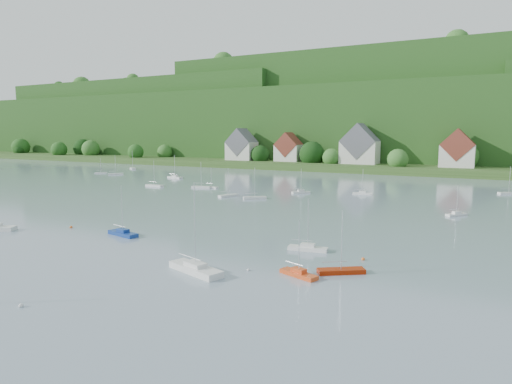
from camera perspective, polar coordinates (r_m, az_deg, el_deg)
far_shore_strip at (r=217.70m, az=12.63°, el=3.42°), size 600.00×60.00×3.00m
forested_ridge at (r=283.94m, az=16.47°, el=8.55°), size 620.00×181.22×69.89m
village_building_0 at (r=226.08m, az=-1.85°, el=5.78°), size 14.00×10.40×16.00m
village_building_1 at (r=216.77m, az=4.20°, el=5.48°), size 12.00×9.36×14.00m
village_building_2 at (r=204.39m, az=13.18°, el=5.60°), size 16.00×11.44×18.00m
village_building_3 at (r=196.25m, az=24.44°, el=4.80°), size 13.00×10.40×15.50m
near_sailboat_1 at (r=76.60m, az=-16.71°, el=-5.05°), size 6.39×2.94×8.33m
near_sailboat_3 at (r=64.68m, az=6.66°, el=-7.11°), size 5.82×2.39×7.63m
near_sailboat_4 at (r=55.01m, az=-7.76°, el=-9.68°), size 8.42×4.68×10.95m
near_sailboat_5 at (r=53.44m, az=5.50°, el=-10.31°), size 5.20×3.09×6.79m
near_sailboat_7 at (r=55.25m, az=10.86°, el=-9.87°), size 5.61×4.50×7.68m
mooring_buoy_1 at (r=50.10m, az=-27.92°, el=-12.92°), size 0.47×0.47×0.47m
mooring_buoy_2 at (r=61.39m, az=13.57°, el=-8.50°), size 0.48×0.48×0.48m
mooring_buoy_3 at (r=85.78m, az=-22.63°, el=-4.28°), size 0.50×0.50×0.50m
mooring_buoy_4 at (r=55.33m, az=-1.00°, el=-10.08°), size 0.38×0.38×0.38m
far_sailboat_cluster at (r=136.44m, az=6.37°, el=0.66°), size 195.30×63.20×8.71m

